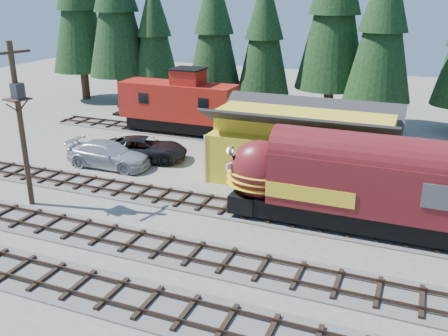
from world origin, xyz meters
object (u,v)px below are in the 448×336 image
at_px(pickup_truck_a, 144,149).
at_px(caboose, 179,104).
at_px(depot, 302,139).
at_px(utility_pole, 20,115).
at_px(pickup_truck_b, 109,155).
at_px(locomotive, 356,188).

bearing_deg(pickup_truck_a, caboose, -9.61).
height_order(depot, utility_pole, utility_pole).
bearing_deg(pickup_truck_b, caboose, -4.79).
bearing_deg(pickup_truck_a, locomotive, -126.12).
bearing_deg(locomotive, pickup_truck_b, 168.75).
bearing_deg(depot, locomotive, -54.72).
bearing_deg(caboose, pickup_truck_b, -93.94).
height_order(utility_pole, pickup_truck_a, utility_pole).
xyz_separation_m(locomotive, caboose, (-17.95, 14.00, 0.28)).
xyz_separation_m(locomotive, utility_pole, (-19.12, -3.97, 3.21)).
distance_m(pickup_truck_a, pickup_truck_b, 2.84).
height_order(utility_pole, pickup_truck_b, utility_pole).
relative_size(depot, pickup_truck_a, 1.91).
xyz_separation_m(caboose, pickup_truck_a, (1.00, -8.02, -1.83)).
xyz_separation_m(depot, caboose, (-13.35, 7.50, -0.20)).
distance_m(depot, locomotive, 7.98).
relative_size(depot, utility_pole, 1.28).
bearing_deg(pickup_truck_a, pickup_truck_b, 126.41).
bearing_deg(utility_pole, depot, 49.41).
distance_m(caboose, pickup_truck_b, 10.47).
relative_size(locomotive, pickup_truck_a, 2.32).
height_order(caboose, pickup_truck_a, caboose).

